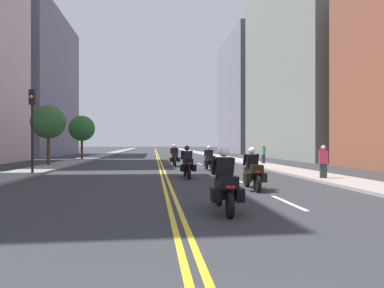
% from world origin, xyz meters
% --- Properties ---
extents(ground_plane, '(264.00, 264.00, 0.00)m').
position_xyz_m(ground_plane, '(0.00, 48.00, 0.00)').
color(ground_plane, '#2F3135').
extents(sidewalk_left, '(2.28, 144.00, 0.12)m').
position_xyz_m(sidewalk_left, '(-7.72, 48.00, 0.06)').
color(sidewalk_left, gray).
rests_on(sidewalk_left, ground).
extents(sidewalk_right, '(2.28, 144.00, 0.12)m').
position_xyz_m(sidewalk_right, '(7.72, 48.00, 0.06)').
color(sidewalk_right, '#9F968F').
rests_on(sidewalk_right, ground).
extents(centreline_yellow_inner, '(0.12, 132.00, 0.01)m').
position_xyz_m(centreline_yellow_inner, '(-0.12, 48.00, 0.00)').
color(centreline_yellow_inner, yellow).
rests_on(centreline_yellow_inner, ground).
extents(centreline_yellow_outer, '(0.12, 132.00, 0.01)m').
position_xyz_m(centreline_yellow_outer, '(0.12, 48.00, 0.00)').
color(centreline_yellow_outer, yellow).
rests_on(centreline_yellow_outer, ground).
extents(lane_dashes_white, '(0.14, 56.40, 0.01)m').
position_xyz_m(lane_dashes_white, '(3.29, 29.00, 0.00)').
color(lane_dashes_white, silver).
rests_on(lane_dashes_white, ground).
extents(building_right_1, '(6.10, 21.20, 23.87)m').
position_xyz_m(building_right_1, '(16.20, 35.93, 11.94)').
color(building_right_1, gray).
rests_on(building_right_1, ground).
extents(building_left_2, '(9.13, 19.14, 19.83)m').
position_xyz_m(building_left_2, '(-17.72, 46.65, 9.92)').
color(building_left_2, slate).
rests_on(building_left_2, ground).
extents(building_right_2, '(8.49, 18.57, 21.58)m').
position_xyz_m(building_right_2, '(17.40, 58.53, 10.79)').
color(building_right_2, gray).
rests_on(building_right_2, ground).
extents(motorcycle_0, '(0.78, 2.17, 1.62)m').
position_xyz_m(motorcycle_0, '(1.21, 6.96, 0.66)').
color(motorcycle_0, black).
rests_on(motorcycle_0, ground).
extents(motorcycle_1, '(0.77, 2.08, 1.57)m').
position_xyz_m(motorcycle_1, '(3.05, 10.59, 0.65)').
color(motorcycle_1, black).
rests_on(motorcycle_1, ground).
extents(motorcycle_2, '(0.77, 2.17, 1.60)m').
position_xyz_m(motorcycle_2, '(1.12, 15.06, 0.67)').
color(motorcycle_2, black).
rests_on(motorcycle_2, ground).
extents(motorcycle_3, '(0.78, 2.22, 1.57)m').
position_xyz_m(motorcycle_3, '(2.96, 19.23, 0.65)').
color(motorcycle_3, black).
rests_on(motorcycle_3, ground).
extents(motorcycle_4, '(0.76, 2.28, 1.67)m').
position_xyz_m(motorcycle_4, '(1.01, 23.18, 0.68)').
color(motorcycle_4, black).
rests_on(motorcycle_4, ground).
extents(traffic_light_near, '(0.28, 0.38, 4.58)m').
position_xyz_m(traffic_light_near, '(-6.98, 17.30, 3.17)').
color(traffic_light_near, black).
rests_on(traffic_light_near, ground).
extents(pedestrian_1, '(0.41, 0.31, 1.62)m').
position_xyz_m(pedestrian_1, '(7.18, 13.12, 0.83)').
color(pedestrian_1, '#272B2D').
rests_on(pedestrian_1, ground).
extents(pedestrian_2, '(0.26, 0.38, 1.69)m').
position_xyz_m(pedestrian_2, '(8.20, 24.22, 0.87)').
color(pedestrian_2, '#232436').
rests_on(pedestrian_2, ground).
extents(street_tree_0, '(2.61, 2.61, 4.57)m').
position_xyz_m(street_tree_0, '(-7.83, 33.43, 3.25)').
color(street_tree_0, '#4F3621').
rests_on(street_tree_0, ground).
extents(street_tree_1, '(2.49, 2.49, 4.57)m').
position_xyz_m(street_tree_1, '(-8.34, 24.40, 3.30)').
color(street_tree_1, '#4A3523').
rests_on(street_tree_1, ground).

